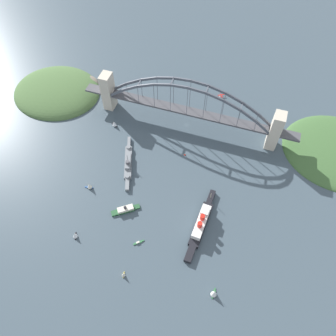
{
  "coord_description": "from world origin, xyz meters",
  "views": [
    {
      "loc": [
        -70.67,
        293.62,
        335.37
      ],
      "look_at": [
        0.0,
        80.0,
        8.0
      ],
      "focal_mm": 35.82,
      "sensor_mm": 36.0,
      "label": 1
    }
  ],
  "objects_px": {
    "small_boat_0": "(138,242)",
    "small_boat_4": "(89,186)",
    "naval_cruiser": "(128,163)",
    "harbor_arch_bridge": "(188,109)",
    "small_boat_5": "(114,124)",
    "channel_marker_buoy": "(185,154)",
    "ocean_liner": "(201,223)",
    "harbor_ferry_steamer": "(125,209)",
    "small_boat_2": "(214,293)",
    "small_boat_1": "(123,274)",
    "small_boat_3": "(75,235)",
    "seaplane_taxiing_near_bridge": "(221,96)"
  },
  "relations": [
    {
      "from": "harbor_arch_bridge",
      "to": "seaplane_taxiing_near_bridge",
      "type": "bearing_deg",
      "value": -115.51
    },
    {
      "from": "harbor_ferry_steamer",
      "to": "small_boat_5",
      "type": "bearing_deg",
      "value": -61.15
    },
    {
      "from": "ocean_liner",
      "to": "small_boat_4",
      "type": "distance_m",
      "value": 135.39
    },
    {
      "from": "small_boat_3",
      "to": "small_boat_2",
      "type": "bearing_deg",
      "value": 175.65
    },
    {
      "from": "small_boat_0",
      "to": "naval_cruiser",
      "type": "bearing_deg",
      "value": -61.95
    },
    {
      "from": "small_boat_4",
      "to": "small_boat_1",
      "type": "bearing_deg",
      "value": 132.98
    },
    {
      "from": "small_boat_4",
      "to": "channel_marker_buoy",
      "type": "distance_m",
      "value": 122.05
    },
    {
      "from": "harbor_arch_bridge",
      "to": "naval_cruiser",
      "type": "relative_size",
      "value": 3.73
    },
    {
      "from": "channel_marker_buoy",
      "to": "harbor_ferry_steamer",
      "type": "bearing_deg",
      "value": 66.81
    },
    {
      "from": "small_boat_0",
      "to": "small_boat_3",
      "type": "bearing_deg",
      "value": 12.75
    },
    {
      "from": "small_boat_1",
      "to": "naval_cruiser",
      "type": "bearing_deg",
      "value": -69.86
    },
    {
      "from": "naval_cruiser",
      "to": "harbor_ferry_steamer",
      "type": "bearing_deg",
      "value": 109.28
    },
    {
      "from": "harbor_ferry_steamer",
      "to": "small_boat_3",
      "type": "bearing_deg",
      "value": 49.93
    },
    {
      "from": "harbor_ferry_steamer",
      "to": "small_boat_1",
      "type": "height_order",
      "value": "harbor_ferry_steamer"
    },
    {
      "from": "harbor_arch_bridge",
      "to": "seaplane_taxiing_near_bridge",
      "type": "distance_m",
      "value": 77.41
    },
    {
      "from": "small_boat_3",
      "to": "channel_marker_buoy",
      "type": "height_order",
      "value": "small_boat_3"
    },
    {
      "from": "small_boat_1",
      "to": "small_boat_2",
      "type": "xyz_separation_m",
      "value": [
        -89.3,
        -10.26,
        1.52
      ]
    },
    {
      "from": "ocean_liner",
      "to": "harbor_ferry_steamer",
      "type": "relative_size",
      "value": 3.02
    },
    {
      "from": "small_boat_4",
      "to": "small_boat_0",
      "type": "bearing_deg",
      "value": 149.89
    },
    {
      "from": "seaplane_taxiing_near_bridge",
      "to": "ocean_liner",
      "type": "bearing_deg",
      "value": 96.95
    },
    {
      "from": "naval_cruiser",
      "to": "harbor_arch_bridge",
      "type": "bearing_deg",
      "value": -120.43
    },
    {
      "from": "small_boat_0",
      "to": "small_boat_4",
      "type": "bearing_deg",
      "value": -30.11
    },
    {
      "from": "small_boat_3",
      "to": "small_boat_4",
      "type": "bearing_deg",
      "value": -78.49
    },
    {
      "from": "ocean_liner",
      "to": "naval_cruiser",
      "type": "height_order",
      "value": "ocean_liner"
    },
    {
      "from": "small_boat_4",
      "to": "small_boat_2",
      "type": "bearing_deg",
      "value": 156.57
    },
    {
      "from": "seaplane_taxiing_near_bridge",
      "to": "small_boat_1",
      "type": "xyz_separation_m",
      "value": [
        34.16,
        277.74,
        1.35
      ]
    },
    {
      "from": "small_boat_2",
      "to": "small_boat_4",
      "type": "xyz_separation_m",
      "value": [
        165.88,
        -71.9,
        -0.42
      ]
    },
    {
      "from": "harbor_arch_bridge",
      "to": "naval_cruiser",
      "type": "xyz_separation_m",
      "value": [
        49.66,
        84.54,
        -25.72
      ]
    },
    {
      "from": "harbor_arch_bridge",
      "to": "channel_marker_buoy",
      "type": "height_order",
      "value": "harbor_arch_bridge"
    },
    {
      "from": "harbor_arch_bridge",
      "to": "small_boat_2",
      "type": "height_order",
      "value": "harbor_arch_bridge"
    },
    {
      "from": "seaplane_taxiing_near_bridge",
      "to": "small_boat_3",
      "type": "bearing_deg",
      "value": 68.95
    },
    {
      "from": "small_boat_3",
      "to": "seaplane_taxiing_near_bridge",
      "type": "bearing_deg",
      "value": -111.05
    },
    {
      "from": "small_boat_0",
      "to": "small_boat_5",
      "type": "relative_size",
      "value": 1.05
    },
    {
      "from": "ocean_liner",
      "to": "channel_marker_buoy",
      "type": "bearing_deg",
      "value": -63.16
    },
    {
      "from": "small_boat_1",
      "to": "small_boat_5",
      "type": "bearing_deg",
      "value": -64.03
    },
    {
      "from": "harbor_arch_bridge",
      "to": "naval_cruiser",
      "type": "distance_m",
      "value": 101.37
    },
    {
      "from": "naval_cruiser",
      "to": "small_boat_2",
      "type": "bearing_deg",
      "value": 139.23
    },
    {
      "from": "naval_cruiser",
      "to": "channel_marker_buoy",
      "type": "bearing_deg",
      "value": -150.29
    },
    {
      "from": "small_boat_2",
      "to": "small_boat_4",
      "type": "bearing_deg",
      "value": -23.43
    },
    {
      "from": "naval_cruiser",
      "to": "seaplane_taxiing_near_bridge",
      "type": "distance_m",
      "value": 170.56
    },
    {
      "from": "small_boat_3",
      "to": "small_boat_5",
      "type": "xyz_separation_m",
      "value": [
        23.3,
        -157.91,
        0.76
      ]
    },
    {
      "from": "small_boat_4",
      "to": "harbor_arch_bridge",
      "type": "bearing_deg",
      "value": -121.43
    },
    {
      "from": "small_boat_0",
      "to": "small_boat_4",
      "type": "relative_size",
      "value": 1.0
    },
    {
      "from": "small_boat_2",
      "to": "ocean_liner",
      "type": "bearing_deg",
      "value": -65.16
    },
    {
      "from": "channel_marker_buoy",
      "to": "small_boat_0",
      "type": "bearing_deg",
      "value": 83.94
    },
    {
      "from": "small_boat_2",
      "to": "channel_marker_buoy",
      "type": "bearing_deg",
      "value": -64.02
    },
    {
      "from": "small_boat_5",
      "to": "channel_marker_buoy",
      "type": "bearing_deg",
      "value": 170.58
    },
    {
      "from": "seaplane_taxiing_near_bridge",
      "to": "small_boat_0",
      "type": "relative_size",
      "value": 0.94
    },
    {
      "from": "ocean_liner",
      "to": "small_boat_2",
      "type": "xyz_separation_m",
      "value": [
        -30.61,
        66.13,
        -0.7
      ]
    },
    {
      "from": "small_boat_1",
      "to": "small_boat_4",
      "type": "distance_m",
      "value": 112.32
    }
  ]
}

